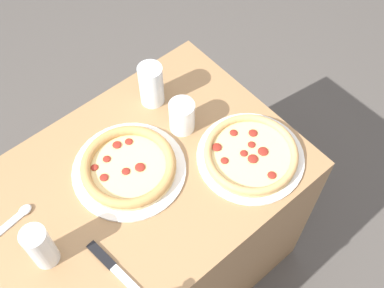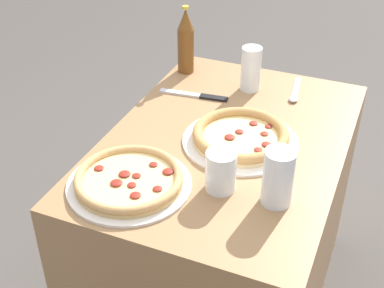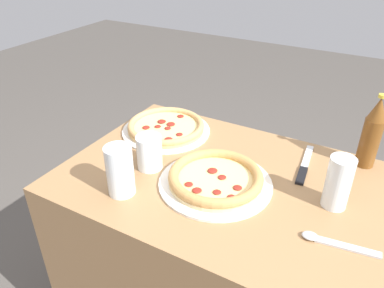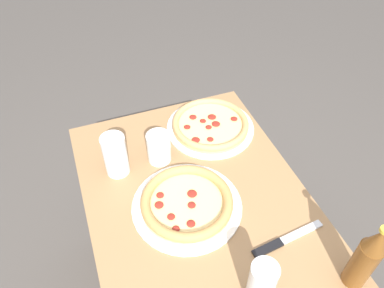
% 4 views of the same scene
% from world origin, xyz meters
% --- Properties ---
extents(table, '(0.98, 0.68, 0.72)m').
position_xyz_m(table, '(0.00, 0.00, 0.36)').
color(table, '#997047').
rests_on(table, ground_plane).
extents(pizza_salami, '(0.34, 0.34, 0.04)m').
position_xyz_m(pizza_salami, '(-0.01, -0.04, 0.74)').
color(pizza_salami, silver).
rests_on(pizza_salami, table).
extents(pizza_pepperoni, '(0.33, 0.33, 0.04)m').
position_xyz_m(pizza_pepperoni, '(-0.31, 0.16, 0.74)').
color(pizza_pepperoni, silver).
rests_on(pizza_pepperoni, table).
extents(glass_mango_juice, '(0.08, 0.08, 0.11)m').
position_xyz_m(glass_mango_juice, '(-0.23, -0.06, 0.77)').
color(glass_mango_juice, white).
rests_on(glass_mango_juice, table).
extents(glass_cola, '(0.08, 0.08, 0.15)m').
position_xyz_m(glass_cola, '(-0.23, -0.21, 0.79)').
color(glass_cola, white).
rests_on(glass_cola, table).
extents(glass_water, '(0.07, 0.07, 0.15)m').
position_xyz_m(glass_water, '(0.32, 0.03, 0.79)').
color(glass_water, white).
rests_on(glass_water, table).
extents(beer_bottle, '(0.06, 0.06, 0.24)m').
position_xyz_m(beer_bottle, '(0.36, 0.29, 0.84)').
color(beer_bottle, brown).
rests_on(beer_bottle, table).
extents(knife, '(0.05, 0.24, 0.01)m').
position_xyz_m(knife, '(0.20, 0.18, 0.73)').
color(knife, black).
rests_on(knife, table).
extents(spoon, '(0.19, 0.05, 0.01)m').
position_xyz_m(spoon, '(0.34, -0.12, 0.73)').
color(spoon, silver).
rests_on(spoon, table).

